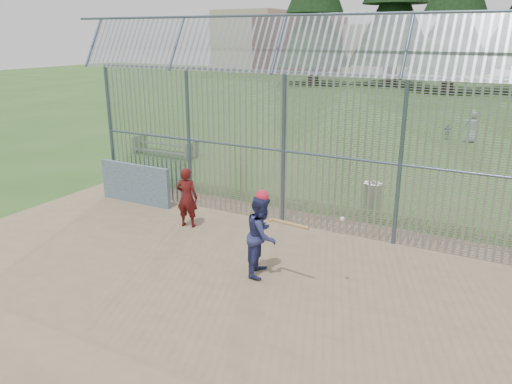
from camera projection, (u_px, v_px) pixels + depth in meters
The scene contains 12 objects.
ground at pixel (211, 275), 10.61m from camera, with size 120.00×120.00×0.00m, color #2D511E.
dirt_infield at pixel (198, 285), 10.18m from camera, with size 14.00×10.00×0.02m, color #756047.
dugout_wall at pixel (135, 183), 14.93m from camera, with size 2.50×0.12×1.20m, color #38566B.
batter at pixel (262, 235), 10.41m from camera, with size 0.84×0.66×1.74m, color navy.
onlooker at pixel (187, 197), 13.02m from camera, with size 0.58×0.38×1.60m, color maroon.
bg_kid_standing at pixel (472, 127), 23.20m from camera, with size 0.75×0.49×1.54m, color gray.
bg_kid_seated at pixel (447, 132), 23.99m from camera, with size 0.45×0.19×0.77m, color slate.
batting_gear at pixel (268, 202), 10.09m from camera, with size 1.88×0.37×0.60m.
trash_can at pixel (372, 195), 14.63m from camera, with size 0.56×0.56×0.82m.
bleacher at pixel (166, 145), 20.99m from camera, with size 3.00×0.95×0.72m.
backstop_fence at pixel (351, 145), 11.95m from camera, with size 20.09×0.81×5.30m.
distant_buildings at pixel (296, 43), 67.37m from camera, with size 26.50×10.50×8.00m.
Camera 1 is at (5.38, -7.97, 4.91)m, focal length 35.00 mm.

